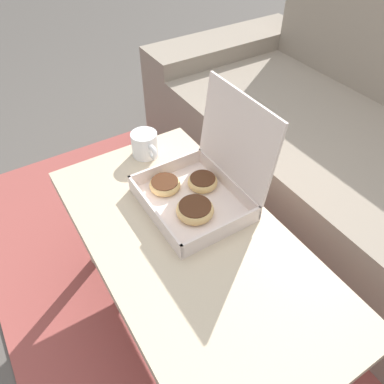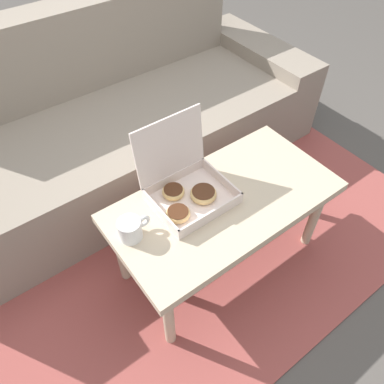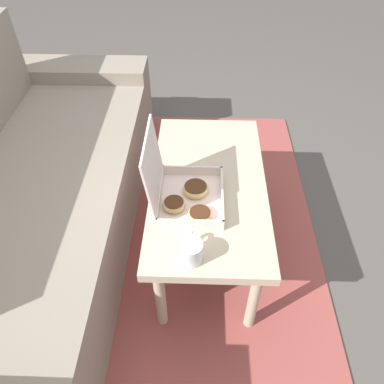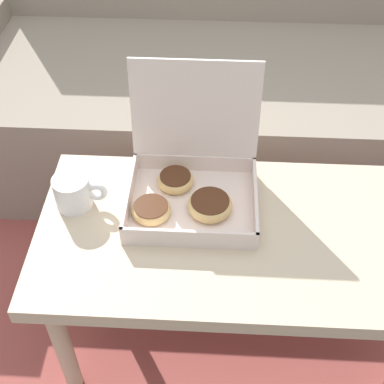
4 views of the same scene
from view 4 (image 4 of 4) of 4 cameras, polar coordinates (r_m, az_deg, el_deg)
name	(u,v)px [view 4 (image 4 of 4)]	position (r m, az deg, el deg)	size (l,w,h in m)	color
ground_plane	(229,320)	(1.63, 3.94, -13.43)	(12.00, 12.00, 0.00)	#514C47
area_rug	(229,240)	(1.80, 3.99, -5.17)	(2.30, 1.80, 0.01)	#994742
couch	(234,80)	(2.02, 4.46, 11.86)	(2.18, 0.87, 0.86)	gray
coffee_table	(237,245)	(1.29, 4.79, -5.65)	(0.94, 0.49, 0.44)	#C6B293
pastry_box	(189,180)	(1.28, -0.30, 1.24)	(0.31, 0.29, 0.31)	silver
coffee_mug	(74,192)	(1.30, -12.47, -0.01)	(0.13, 0.09, 0.08)	white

